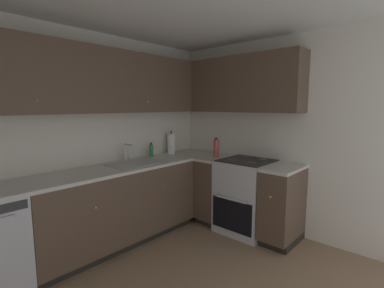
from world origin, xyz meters
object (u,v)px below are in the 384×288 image
at_px(paper_towel_roll, 171,144).
at_px(soap_bottle, 151,151).
at_px(oven_range, 246,195).
at_px(oil_bottle, 216,148).

bearing_deg(paper_towel_roll, soap_bottle, 176.77).
height_order(oven_range, soap_bottle, soap_bottle).
distance_m(oven_range, oil_bottle, 0.74).
bearing_deg(paper_towel_roll, oven_range, -75.94).
bearing_deg(soap_bottle, oil_bottle, -46.14).
bearing_deg(soap_bottle, paper_towel_roll, -3.23).
relative_size(oven_range, soap_bottle, 5.40).
height_order(oven_range, oil_bottle, oil_bottle).
distance_m(oven_range, paper_towel_roll, 1.26).
relative_size(oven_range, oil_bottle, 4.11).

